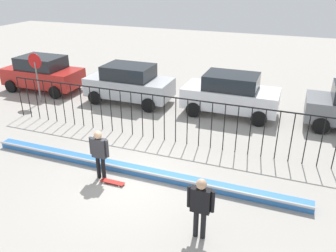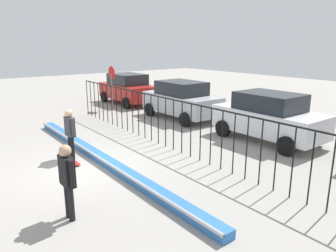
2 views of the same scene
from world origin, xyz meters
The scene contains 10 objects.
ground_plane centered at (0.00, 0.00, 0.00)m, with size 60.00×60.00×0.00m, color #9E9991.
bowl_coping_ledge centered at (0.00, 0.58, 0.12)m, with size 11.00×0.40×0.27m.
perimeter_fence centered at (0.00, 3.20, 1.13)m, with size 14.04×0.04×1.85m.
skateboarder centered at (-0.89, -0.05, 1.00)m, with size 0.67×0.25×1.67m.
skateboard centered at (-0.41, -0.21, 0.06)m, with size 0.80×0.20×0.07m.
camera_operator centered at (2.79, -1.50, 1.02)m, with size 0.69×0.26×1.70m.
parked_car_red centered at (-8.53, 6.60, 0.97)m, with size 4.30×2.12×1.90m.
parked_car_silver centered at (-3.24, 6.64, 0.97)m, with size 4.30×2.12×1.90m.
parked_car_white centered at (1.83, 6.84, 0.97)m, with size 4.30×2.12×1.90m.
stop_sign centered at (-7.43, 4.93, 1.62)m, with size 0.76×0.07×2.50m.
Camera 2 is at (9.04, -3.59, 3.71)m, focal length 33.98 mm.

